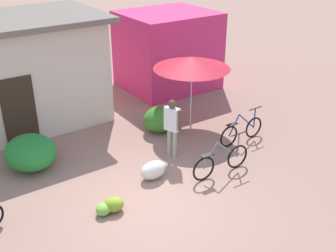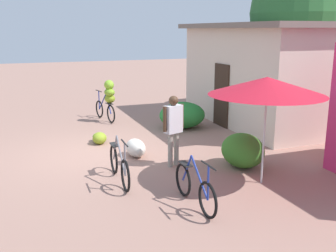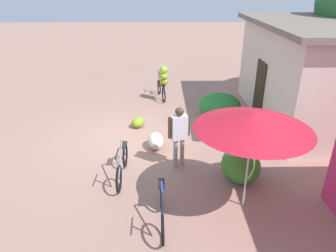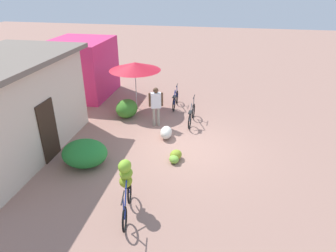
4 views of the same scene
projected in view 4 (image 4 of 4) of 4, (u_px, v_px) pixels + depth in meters
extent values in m
plane|color=#9D7364|center=(188.00, 148.00, 10.83)|extent=(60.00, 60.00, 0.00)
cube|color=beige|center=(3.00, 112.00, 9.84)|extent=(5.72, 3.02, 3.10)
cube|color=#332319|center=(49.00, 131.00, 9.82)|extent=(0.90, 0.06, 2.00)
cube|color=#D72F6A|center=(82.00, 68.00, 15.23)|extent=(3.20, 2.80, 2.79)
ellipsoid|color=#267D31|center=(85.00, 153.00, 9.69)|extent=(1.28, 1.47, 0.83)
ellipsoid|color=#3A7C27|center=(127.00, 108.00, 13.09)|extent=(1.11, 0.92, 0.77)
cylinder|color=beige|center=(136.00, 87.00, 13.65)|extent=(0.04, 0.04, 2.10)
cone|color=red|center=(135.00, 66.00, 13.23)|extent=(2.28, 2.28, 0.35)
torus|color=black|center=(125.00, 219.00, 7.19)|extent=(0.61, 0.17, 0.61)
torus|color=black|center=(129.00, 192.00, 8.09)|extent=(0.61, 0.17, 0.61)
cylinder|color=navy|center=(128.00, 187.00, 7.79)|extent=(0.38, 0.11, 0.66)
cylinder|color=navy|center=(125.00, 200.00, 7.34)|extent=(0.67, 0.16, 0.67)
cylinder|color=black|center=(123.00, 198.00, 6.90)|extent=(0.50, 0.12, 0.03)
cylinder|color=navy|center=(124.00, 209.00, 7.05)|extent=(0.04, 0.04, 0.65)
cube|color=black|center=(128.00, 185.00, 7.85)|extent=(0.38, 0.21, 0.02)
ellipsoid|color=olive|center=(126.00, 181.00, 7.73)|extent=(0.47, 0.40, 0.30)
ellipsoid|color=#80AC2B|center=(126.00, 173.00, 7.66)|extent=(0.47, 0.41, 0.26)
ellipsoid|color=#89C331|center=(125.00, 166.00, 7.51)|extent=(0.41, 0.34, 0.32)
torus|color=black|center=(193.00, 111.00, 13.01)|extent=(0.65, 0.07, 0.64)
torus|color=black|center=(190.00, 121.00, 12.07)|extent=(0.65, 0.07, 0.64)
cylinder|color=slate|center=(191.00, 112.00, 12.10)|extent=(0.41, 0.05, 0.64)
cylinder|color=slate|center=(193.00, 107.00, 12.57)|extent=(0.72, 0.05, 0.64)
cylinder|color=black|center=(194.00, 97.00, 12.72)|extent=(0.50, 0.04, 0.03)
cylinder|color=slate|center=(194.00, 104.00, 12.87)|extent=(0.04, 0.04, 0.65)
cube|color=black|center=(190.00, 112.00, 12.01)|extent=(0.36, 0.15, 0.02)
torus|color=black|center=(177.00, 97.00, 14.55)|extent=(0.63, 0.07, 0.63)
torus|color=black|center=(174.00, 105.00, 13.68)|extent=(0.63, 0.07, 0.63)
cylinder|color=navy|center=(174.00, 97.00, 13.71)|extent=(0.37, 0.05, 0.59)
cylinder|color=navy|center=(176.00, 94.00, 14.14)|extent=(0.66, 0.05, 0.60)
cylinder|color=black|center=(177.00, 85.00, 14.29)|extent=(0.50, 0.04, 0.03)
cylinder|color=navy|center=(177.00, 91.00, 14.42)|extent=(0.04, 0.04, 0.60)
cube|color=black|center=(174.00, 97.00, 13.62)|extent=(0.36, 0.15, 0.02)
ellipsoid|color=olive|center=(176.00, 155.00, 10.09)|extent=(0.55, 0.52, 0.32)
ellipsoid|color=#79B43D|center=(174.00, 159.00, 9.90)|extent=(0.48, 0.46, 0.26)
ellipsoid|color=silver|center=(166.00, 133.00, 11.41)|extent=(0.74, 0.51, 0.44)
cylinder|color=gray|center=(154.00, 117.00, 12.29)|extent=(0.11, 0.11, 0.79)
cylinder|color=gray|center=(158.00, 116.00, 12.31)|extent=(0.11, 0.11, 0.79)
cube|color=silver|center=(156.00, 100.00, 11.99)|extent=(0.32, 0.44, 0.63)
cylinder|color=#4C3321|center=(150.00, 100.00, 11.95)|extent=(0.08, 0.08, 0.56)
cylinder|color=#4C3321|center=(162.00, 99.00, 12.00)|extent=(0.08, 0.08, 0.56)
sphere|color=#4C3321|center=(156.00, 90.00, 11.80)|extent=(0.21, 0.21, 0.21)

